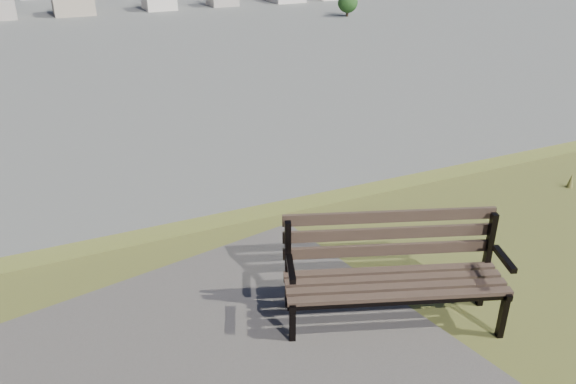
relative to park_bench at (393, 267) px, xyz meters
name	(u,v)px	position (x,y,z in m)	size (l,w,h in m)	color
park_bench	(393,267)	(0.00, 0.00, 0.00)	(1.77, 1.07, 0.88)	#49392A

